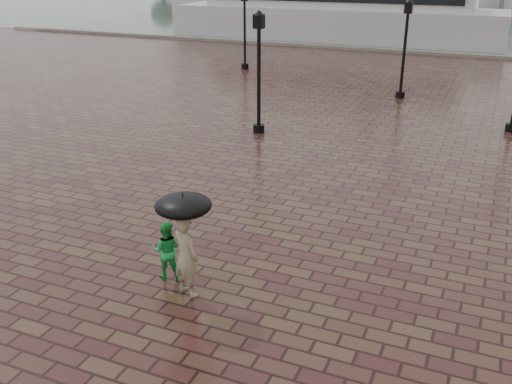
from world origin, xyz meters
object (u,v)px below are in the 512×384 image
adult_pedestrian (186,256)px  ferry_near (337,6)px  street_lamps (412,50)px  child_pedestrian (166,250)px

adult_pedestrian → ferry_near: ferry_near is taller
street_lamps → ferry_near: bearing=114.9°
child_pedestrian → street_lamps: bearing=-118.1°
adult_pedestrian → child_pedestrian: bearing=-11.7°
street_lamps → adult_pedestrian: (-1.25, -18.70, -1.46)m
street_lamps → ferry_near: (-9.01, 19.40, 0.23)m
ferry_near → adult_pedestrian: bearing=-79.5°
street_lamps → child_pedestrian: street_lamps is taller
adult_pedestrian → child_pedestrian: 0.85m
street_lamps → child_pedestrian: (-1.96, -18.30, -1.68)m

